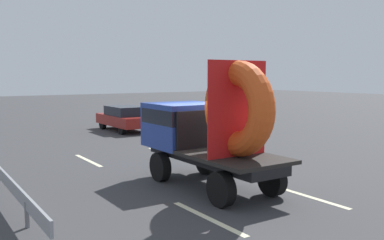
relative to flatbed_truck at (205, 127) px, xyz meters
The scene contains 7 objects.
ground_plane 1.81m from the flatbed_truck, 46.11° to the left, with size 120.00×120.00×0.00m, color #38383A.
flatbed_truck is the anchor object (origin of this frame).
distant_sedan 13.02m from the flatbed_truck, 75.66° to the left, with size 1.88×4.38×1.43m.
lane_dash_left_near 3.35m from the flatbed_truck, 123.89° to the right, with size 2.73×0.16×0.01m, color beige.
lane_dash_left_far 5.84m from the flatbed_truck, 106.74° to the left, with size 2.67×0.16×0.01m, color beige.
lane_dash_right_near 3.35m from the flatbed_truck, 56.09° to the right, with size 2.82×0.16×0.01m, color beige.
lane_dash_right_far 5.74m from the flatbed_truck, 72.95° to the left, with size 2.53×0.16×0.01m, color beige.
Camera 1 is at (-7.38, -10.30, 3.19)m, focal length 39.48 mm.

